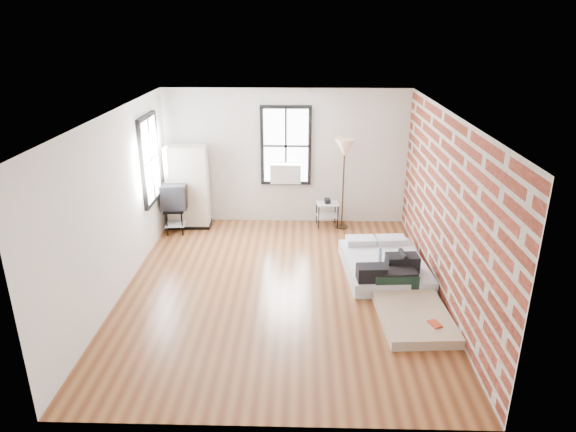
{
  "coord_description": "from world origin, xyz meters",
  "views": [
    {
      "loc": [
        0.33,
        -7.29,
        4.07
      ],
      "look_at": [
        0.12,
        0.3,
        1.14
      ],
      "focal_mm": 32.0,
      "sensor_mm": 36.0,
      "label": 1
    }
  ],
  "objects_px": {
    "floor_lamp": "(345,152)",
    "side_table": "(327,208)",
    "wardrobe": "(188,187)",
    "mattress_main": "(384,264)",
    "mattress_bare": "(406,301)",
    "tv_stand": "(175,197)"
  },
  "relations": [
    {
      "from": "floor_lamp",
      "to": "side_table",
      "type": "bearing_deg",
      "value": 167.15
    },
    {
      "from": "mattress_bare",
      "to": "floor_lamp",
      "type": "distance_m",
      "value": 3.59
    },
    {
      "from": "wardrobe",
      "to": "tv_stand",
      "type": "height_order",
      "value": "wardrobe"
    },
    {
      "from": "mattress_main",
      "to": "wardrobe",
      "type": "bearing_deg",
      "value": 146.85
    },
    {
      "from": "floor_lamp",
      "to": "wardrobe",
      "type": "bearing_deg",
      "value": 180.0
    },
    {
      "from": "wardrobe",
      "to": "floor_lamp",
      "type": "xyz_separation_m",
      "value": [
        3.17,
        0.0,
        0.76
      ]
    },
    {
      "from": "mattress_main",
      "to": "tv_stand",
      "type": "height_order",
      "value": "tv_stand"
    },
    {
      "from": "wardrobe",
      "to": "mattress_main",
      "type": "bearing_deg",
      "value": -31.36
    },
    {
      "from": "mattress_bare",
      "to": "tv_stand",
      "type": "bearing_deg",
      "value": 141.14
    },
    {
      "from": "mattress_main",
      "to": "tv_stand",
      "type": "bearing_deg",
      "value": 151.09
    },
    {
      "from": "tv_stand",
      "to": "wardrobe",
      "type": "bearing_deg",
      "value": 44.7
    },
    {
      "from": "mattress_bare",
      "to": "floor_lamp",
      "type": "bearing_deg",
      "value": 99.67
    },
    {
      "from": "side_table",
      "to": "tv_stand",
      "type": "distance_m",
      "value": 3.11
    },
    {
      "from": "tv_stand",
      "to": "floor_lamp",
      "type": "bearing_deg",
      "value": -0.45
    },
    {
      "from": "mattress_main",
      "to": "tv_stand",
      "type": "distance_m",
      "value": 4.39
    },
    {
      "from": "mattress_bare",
      "to": "floor_lamp",
      "type": "height_order",
      "value": "floor_lamp"
    },
    {
      "from": "floor_lamp",
      "to": "tv_stand",
      "type": "bearing_deg",
      "value": -175.79
    },
    {
      "from": "wardrobe",
      "to": "side_table",
      "type": "relative_size",
      "value": 2.86
    },
    {
      "from": "wardrobe",
      "to": "floor_lamp",
      "type": "relative_size",
      "value": 0.91
    },
    {
      "from": "wardrobe",
      "to": "side_table",
      "type": "height_order",
      "value": "wardrobe"
    },
    {
      "from": "mattress_main",
      "to": "wardrobe",
      "type": "distance_m",
      "value": 4.33
    },
    {
      "from": "floor_lamp",
      "to": "mattress_bare",
      "type": "bearing_deg",
      "value": -76.82
    }
  ]
}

